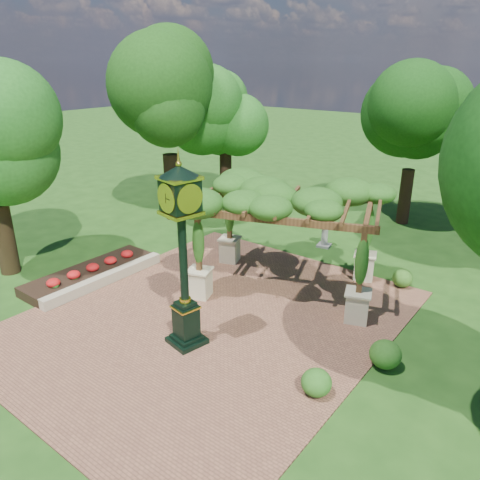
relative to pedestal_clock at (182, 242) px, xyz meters
The scene contains 13 objects.
ground 3.18m from the pedestal_clock, 128.52° to the left, with size 120.00×120.00×0.00m, color #1E4714.
brick_plaza 3.45m from the pedestal_clock, 103.77° to the left, with size 10.00×12.00×0.04m, color brown.
border_wall 5.83m from the pedestal_clock, 169.20° to the left, with size 0.35×5.00×0.40m, color #C6B793.
flower_bed 6.62m from the pedestal_clock, behind, with size 1.50×5.00×0.36m, color red.
pedestal_clock is the anchor object (origin of this frame).
pergola 4.70m from the pedestal_clock, 86.08° to the left, with size 6.97×5.59×3.81m.
sundial 9.47m from the pedestal_clock, 92.87° to the left, with size 0.64×0.64×0.99m.
shrub_front 4.87m from the pedestal_clock, ahead, with size 0.75×0.75×0.67m, color #285E1B.
shrub_mid 6.08m from the pedestal_clock, 25.72° to the left, with size 0.83×0.83×0.75m, color #285919.
shrub_back 8.55m from the pedestal_clock, 63.51° to the left, with size 0.70×0.70×0.63m, color #30601B.
tree_west_near 11.84m from the pedestal_clock, 137.13° to the left, with size 4.39×4.39×8.46m.
tree_west_far 14.86m from the pedestal_clock, 124.93° to the left, with size 3.86×3.86×7.30m.
tree_north 14.42m from the pedestal_clock, 85.60° to the left, with size 3.77×3.77×6.96m.
Camera 1 is at (8.54, -8.56, 7.62)m, focal length 35.00 mm.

